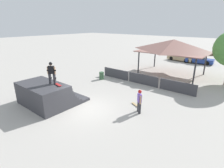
# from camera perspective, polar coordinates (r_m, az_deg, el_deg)

# --- Properties ---
(ground_plane) EXTENTS (160.00, 160.00, 0.00)m
(ground_plane) POSITION_cam_1_polar(r_m,az_deg,el_deg) (13.30, -8.99, -8.11)
(ground_plane) COLOR #ADA8A0
(quarter_pipe_ramp) EXTENTS (4.16, 4.08, 1.74)m
(quarter_pipe_ramp) POSITION_cam_1_polar(r_m,az_deg,el_deg) (14.57, -20.50, -3.27)
(quarter_pipe_ramp) COLOR #38383D
(quarter_pipe_ramp) RESTS_ON ground
(skater_on_deck) EXTENTS (0.69, 0.51, 1.68)m
(skater_on_deck) POSITION_cam_1_polar(r_m,az_deg,el_deg) (13.59, -19.16, 3.86)
(skater_on_deck) COLOR #2D2D33
(skater_on_deck) RESTS_ON quarter_pipe_ramp
(skateboard_on_deck) EXTENTS (0.85, 0.35, 0.09)m
(skateboard_on_deck) POSITION_cam_1_polar(r_m,az_deg,el_deg) (13.38, -17.11, -0.23)
(skateboard_on_deck) COLOR silver
(skateboard_on_deck) RESTS_ON quarter_pipe_ramp
(bystander_walking) EXTENTS (0.54, 0.56, 1.72)m
(bystander_walking) POSITION_cam_1_polar(r_m,az_deg,el_deg) (12.44, 8.95, -4.97)
(bystander_walking) COLOR #2D2D33
(bystander_walking) RESTS_ON ground
(skateboard_on_ground) EXTENTS (0.85, 0.54, 0.09)m
(skateboard_on_ground) POSITION_cam_1_polar(r_m,az_deg,el_deg) (13.82, 7.68, -6.69)
(skateboard_on_ground) COLOR blue
(skateboard_on_ground) RESTS_ON ground
(barrier_fence) EXTENTS (10.58, 0.12, 1.05)m
(barrier_fence) POSITION_cam_1_polar(r_m,az_deg,el_deg) (18.46, 10.10, 1.47)
(barrier_fence) COLOR #3D3D42
(barrier_fence) RESTS_ON ground
(pavilion_shelter) EXTENTS (7.85, 5.38, 4.25)m
(pavilion_shelter) POSITION_cam_1_polar(r_m,az_deg,el_deg) (22.67, 19.40, 11.65)
(pavilion_shelter) COLOR #2D2D33
(pavilion_shelter) RESTS_ON ground
(trash_bin) EXTENTS (0.52, 0.52, 0.85)m
(trash_bin) POSITION_cam_1_polar(r_m,az_deg,el_deg) (19.91, -3.42, 2.75)
(trash_bin) COLOR #385B3D
(trash_bin) RESTS_ON ground
(parked_car_tan) EXTENTS (4.64, 2.48, 1.27)m
(parked_car_tan) POSITION_cam_1_polar(r_m,az_deg,el_deg) (32.20, 21.57, 8.12)
(parked_car_tan) COLOR tan
(parked_car_tan) RESTS_ON ground
(parked_car_blue) EXTENTS (4.08, 1.90, 1.27)m
(parked_car_blue) POSITION_cam_1_polar(r_m,az_deg,el_deg) (31.21, 26.66, 7.11)
(parked_car_blue) COLOR navy
(parked_car_blue) RESTS_ON ground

